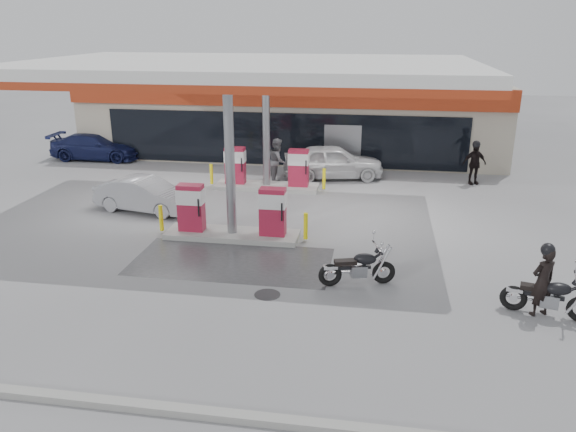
{
  "coord_description": "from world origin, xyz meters",
  "views": [
    {
      "loc": [
        4.7,
        -15.2,
        6.87
      ],
      "look_at": [
        2.07,
        1.02,
        1.2
      ],
      "focal_mm": 35.0,
      "sensor_mm": 36.0,
      "label": 1
    }
  ],
  "objects_px": {
    "sedan_white": "(333,162)",
    "parked_motorcycle": "(359,268)",
    "parked_car_left": "(96,147)",
    "biker_walking": "(474,164)",
    "pump_island_near": "(232,217)",
    "biker_main": "(543,282)",
    "pump_island_far": "(267,173)",
    "hatchback_silver": "(145,195)",
    "main_motorcycle": "(549,298)",
    "attendant": "(278,161)"
  },
  "relations": [
    {
      "from": "pump_island_far",
      "to": "biker_walking",
      "type": "xyz_separation_m",
      "value": [
        9.0,
        2.2,
        0.22
      ]
    },
    {
      "from": "pump_island_near",
      "to": "parked_car_left",
      "type": "distance_m",
      "value": 14.14
    },
    {
      "from": "pump_island_far",
      "to": "biker_walking",
      "type": "relative_size",
      "value": 2.77
    },
    {
      "from": "main_motorcycle",
      "to": "attendant",
      "type": "height_order",
      "value": "attendant"
    },
    {
      "from": "biker_walking",
      "to": "parked_car_left",
      "type": "bearing_deg",
      "value": 157.62
    },
    {
      "from": "pump_island_far",
      "to": "attendant",
      "type": "distance_m",
      "value": 1.09
    },
    {
      "from": "attendant",
      "to": "main_motorcycle",
      "type": "bearing_deg",
      "value": -147.04
    },
    {
      "from": "pump_island_far",
      "to": "parked_motorcycle",
      "type": "distance_m",
      "value": 9.99
    },
    {
      "from": "pump_island_near",
      "to": "hatchback_silver",
      "type": "relative_size",
      "value": 1.31
    },
    {
      "from": "sedan_white",
      "to": "biker_walking",
      "type": "height_order",
      "value": "biker_walking"
    },
    {
      "from": "sedan_white",
      "to": "main_motorcycle",
      "type": "bearing_deg",
      "value": -163.91
    },
    {
      "from": "sedan_white",
      "to": "biker_main",
      "type": "bearing_deg",
      "value": -164.55
    },
    {
      "from": "pump_island_near",
      "to": "biker_walking",
      "type": "bearing_deg",
      "value": 42.34
    },
    {
      "from": "biker_walking",
      "to": "pump_island_far",
      "type": "bearing_deg",
      "value": 176.77
    },
    {
      "from": "biker_main",
      "to": "biker_walking",
      "type": "bearing_deg",
      "value": -118.06
    },
    {
      "from": "biker_main",
      "to": "parked_car_left",
      "type": "bearing_deg",
      "value": -63.9
    },
    {
      "from": "pump_island_far",
      "to": "sedan_white",
      "type": "relative_size",
      "value": 1.12
    },
    {
      "from": "parked_motorcycle",
      "to": "parked_car_left",
      "type": "height_order",
      "value": "parked_car_left"
    },
    {
      "from": "pump_island_near",
      "to": "parked_car_left",
      "type": "bearing_deg",
      "value": 135.0
    },
    {
      "from": "biker_walking",
      "to": "parked_motorcycle",
      "type": "bearing_deg",
      "value": -129.51
    },
    {
      "from": "pump_island_near",
      "to": "attendant",
      "type": "bearing_deg",
      "value": 87.48
    },
    {
      "from": "sedan_white",
      "to": "parked_car_left",
      "type": "relative_size",
      "value": 0.97
    },
    {
      "from": "main_motorcycle",
      "to": "attendant",
      "type": "xyz_separation_m",
      "value": [
        -8.74,
        11.01,
        0.51
      ]
    },
    {
      "from": "sedan_white",
      "to": "parked_motorcycle",
      "type": "bearing_deg",
      "value": 177.06
    },
    {
      "from": "biker_main",
      "to": "sedan_white",
      "type": "distance_m",
      "value": 13.63
    },
    {
      "from": "parked_car_left",
      "to": "pump_island_far",
      "type": "bearing_deg",
      "value": -113.38
    },
    {
      "from": "main_motorcycle",
      "to": "pump_island_near",
      "type": "bearing_deg",
      "value": 169.63
    },
    {
      "from": "attendant",
      "to": "parked_car_left",
      "type": "xyz_separation_m",
      "value": [
        -10.31,
        3.0,
        -0.32
      ]
    },
    {
      "from": "attendant",
      "to": "biker_walking",
      "type": "bearing_deg",
      "value": -87.63
    },
    {
      "from": "hatchback_silver",
      "to": "pump_island_far",
      "type": "bearing_deg",
      "value": -34.81
    },
    {
      "from": "pump_island_far",
      "to": "attendant",
      "type": "relative_size",
      "value": 2.54
    },
    {
      "from": "pump_island_near",
      "to": "pump_island_far",
      "type": "bearing_deg",
      "value": 90.0
    },
    {
      "from": "main_motorcycle",
      "to": "pump_island_far",
      "type": "bearing_deg",
      "value": 145.64
    },
    {
      "from": "sedan_white",
      "to": "attendant",
      "type": "bearing_deg",
      "value": 105.25
    },
    {
      "from": "biker_main",
      "to": "parked_motorcycle",
      "type": "height_order",
      "value": "biker_main"
    },
    {
      "from": "biker_main",
      "to": "parked_car_left",
      "type": "height_order",
      "value": "biker_main"
    },
    {
      "from": "pump_island_far",
      "to": "biker_walking",
      "type": "height_order",
      "value": "biker_walking"
    },
    {
      "from": "parked_motorcycle",
      "to": "biker_main",
      "type": "bearing_deg",
      "value": -28.06
    },
    {
      "from": "parked_motorcycle",
      "to": "pump_island_near",
      "type": "bearing_deg",
      "value": 129.88
    },
    {
      "from": "parked_car_left",
      "to": "sedan_white",
      "type": "bearing_deg",
      "value": -99.64
    },
    {
      "from": "biker_main",
      "to": "biker_walking",
      "type": "distance_m",
      "value": 12.17
    },
    {
      "from": "biker_main",
      "to": "parked_motorcycle",
      "type": "relative_size",
      "value": 0.84
    },
    {
      "from": "pump_island_far",
      "to": "sedan_white",
      "type": "bearing_deg",
      "value": 39.16
    },
    {
      "from": "pump_island_near",
      "to": "hatchback_silver",
      "type": "distance_m",
      "value": 4.55
    },
    {
      "from": "pump_island_near",
      "to": "biker_main",
      "type": "relative_size",
      "value": 2.87
    },
    {
      "from": "parked_motorcycle",
      "to": "attendant",
      "type": "distance_m",
      "value": 10.79
    },
    {
      "from": "biker_main",
      "to": "parked_car_left",
      "type": "xyz_separation_m",
      "value": [
        -18.85,
        13.96,
        -0.21
      ]
    },
    {
      "from": "pump_island_near",
      "to": "biker_main",
      "type": "height_order",
      "value": "biker_main"
    },
    {
      "from": "attendant",
      "to": "parked_car_left",
      "type": "bearing_deg",
      "value": 68.28
    },
    {
      "from": "pump_island_far",
      "to": "hatchback_silver",
      "type": "distance_m",
      "value": 5.5
    }
  ]
}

